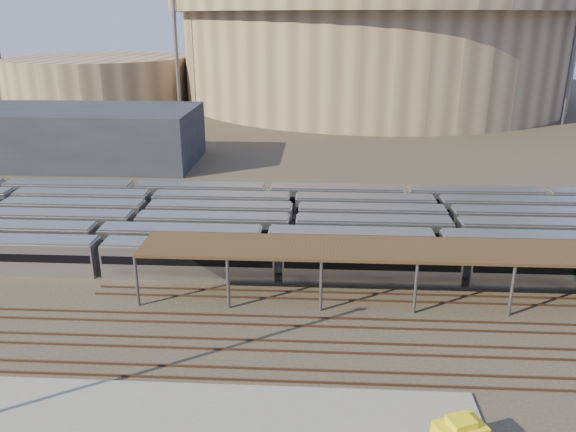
{
  "coord_description": "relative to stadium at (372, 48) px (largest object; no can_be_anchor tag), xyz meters",
  "views": [
    {
      "loc": [
        8.67,
        -44.94,
        25.78
      ],
      "look_at": [
        5.52,
        12.0,
        5.42
      ],
      "focal_mm": 35.0,
      "sensor_mm": 36.0,
      "label": 1
    }
  ],
  "objects": [
    {
      "name": "floodlight_0",
      "position": [
        -55.0,
        -30.0,
        4.18
      ],
      "size": [
        4.0,
        1.0,
        38.4
      ],
      "color": "#545358",
      "rests_on": "ground"
    },
    {
      "name": "apron",
      "position": [
        -30.0,
        -155.0,
        -16.37
      ],
      "size": [
        50.0,
        9.0,
        0.2
      ],
      "primitive_type": "cube",
      "color": "gray",
      "rests_on": "ground"
    },
    {
      "name": "empty_tracks",
      "position": [
        -25.0,
        -145.0,
        -16.38
      ],
      "size": [
        170.0,
        9.62,
        0.18
      ],
      "color": "#4C3323",
      "rests_on": "ground"
    },
    {
      "name": "ground",
      "position": [
        -25.0,
        -140.0,
        -16.47
      ],
      "size": [
        420.0,
        420.0,
        0.0
      ],
      "primitive_type": "plane",
      "color": "#383026",
      "rests_on": "ground"
    },
    {
      "name": "subway_trains",
      "position": [
        -20.53,
        -121.5,
        -14.67
      ],
      "size": [
        116.15,
        23.9,
        3.6
      ],
      "color": "#A5A4A9",
      "rests_on": "ground"
    },
    {
      "name": "floodlight_3",
      "position": [
        -35.0,
        20.0,
        4.18
      ],
      "size": [
        4.0,
        1.0,
        38.4
      ],
      "color": "#545358",
      "rests_on": "ground"
    },
    {
      "name": "secondary_arena",
      "position": [
        -85.0,
        -10.0,
        -9.47
      ],
      "size": [
        56.0,
        56.0,
        14.0
      ],
      "primitive_type": "cylinder",
      "color": "gray",
      "rests_on": "ground"
    },
    {
      "name": "inspection_shed",
      "position": [
        -3.0,
        -136.0,
        -11.49
      ],
      "size": [
        60.3,
        6.0,
        5.3
      ],
      "color": "#545358",
      "rests_on": "ground"
    },
    {
      "name": "stadium",
      "position": [
        0.0,
        0.0,
        0.0
      ],
      "size": [
        124.0,
        124.0,
        32.5
      ],
      "color": "gray",
      "rests_on": "ground"
    },
    {
      "name": "service_building",
      "position": [
        -60.0,
        -85.0,
        -11.47
      ],
      "size": [
        42.0,
        20.0,
        10.0
      ],
      "primitive_type": "cube",
      "color": "#1E232D",
      "rests_on": "ground"
    },
    {
      "name": "floodlight_2",
      "position": [
        45.0,
        -40.0,
        4.18
      ],
      "size": [
        4.0,
        1.0,
        38.4
      ],
      "color": "#545358",
      "rests_on": "ground"
    }
  ]
}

